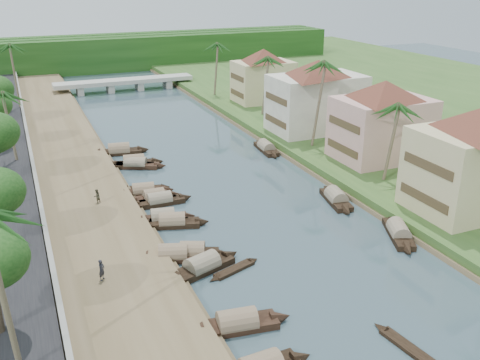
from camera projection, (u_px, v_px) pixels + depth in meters
name	position (u px, v px, depth m)	size (l,w,h in m)	color
ground	(290.00, 245.00, 48.29)	(220.00, 220.00, 0.00)	#354950
left_bank	(78.00, 189.00, 59.43)	(10.00, 180.00, 0.80)	brown
right_bank	(345.00, 149.00, 72.12)	(16.00, 180.00, 1.20)	#2E5020
retaining_wall	(37.00, 187.00, 57.55)	(0.40, 180.00, 1.10)	gray
treeline	(101.00, 53.00, 132.45)	(120.00, 14.00, 8.00)	#13360E
bridge	(125.00, 82.00, 109.31)	(28.00, 4.00, 2.40)	#A09F95
building_near	(478.00, 158.00, 51.16)	(14.85, 14.85, 10.20)	#CAB587
building_mid	(382.00, 119.00, 65.32)	(14.11, 14.11, 9.70)	#D39C95
building_far	(317.00, 95.00, 76.85)	(15.59, 15.59, 10.20)	silver
building_distant	(263.00, 75.00, 94.52)	(12.62, 12.62, 9.20)	#CAB587
sampan_2	(237.00, 324.00, 36.82)	(8.13, 2.68, 2.12)	black
sampan_3	(202.00, 267.00, 43.90)	(8.03, 4.14, 2.15)	black
sampan_4	(173.00, 255.00, 45.65)	(7.29, 3.72, 2.06)	black
sampan_5	(193.00, 253.00, 46.04)	(6.39, 3.92, 2.04)	black
sampan_6	(163.00, 218.00, 52.48)	(6.84, 2.63, 2.03)	black
sampan_7	(172.00, 222.00, 51.62)	(7.43, 3.62, 1.98)	black
sampan_8	(154.00, 198.00, 57.17)	(6.38, 1.79, 2.01)	black
sampan_9	(160.00, 201.00, 56.42)	(7.34, 1.67, 1.90)	black
sampan_10	(143.00, 191.00, 58.84)	(7.09, 2.55, 1.96)	black
sampan_11	(134.00, 163.00, 67.48)	(7.84, 2.83, 2.21)	black
sampan_12	(136.00, 165.00, 66.94)	(7.75, 4.76, 1.93)	black
sampan_13	(119.00, 151.00, 71.97)	(8.42, 3.01, 2.25)	black
sampan_14	(399.00, 233.00, 49.61)	(4.70, 8.15, 2.02)	black
sampan_15	(336.00, 199.00, 56.99)	(3.14, 8.00, 2.12)	black
sampan_16	(266.00, 148.00, 73.18)	(2.16, 8.17, 2.00)	black
canoe_0	(410.00, 349.00, 34.80)	(1.82, 6.61, 0.87)	black
canoe_1	(234.00, 270.00, 44.06)	(5.33, 2.61, 0.86)	black
canoe_2	(145.00, 188.00, 60.61)	(5.86, 2.47, 0.85)	black
palm_1	(393.00, 108.00, 57.02)	(3.20, 3.20, 9.96)	brown
palm_2	(318.00, 65.00, 67.80)	(3.20, 3.20, 12.49)	brown
palm_3	(264.00, 59.00, 84.15)	(3.20, 3.20, 10.57)	brown
palm_6	(6.00, 95.00, 62.68)	(3.20, 3.20, 9.86)	brown
palm_7	(215.00, 45.00, 97.87)	(3.20, 3.20, 10.89)	brown
palm_8	(11.00, 47.00, 87.45)	(3.20, 3.20, 11.89)	brown
tree_6	(339.00, 93.00, 80.53)	(4.92, 4.92, 6.82)	#473928
person_near	(102.00, 270.00, 41.04)	(0.63, 0.41, 1.73)	#25252D
person_far	(97.00, 196.00, 54.74)	(0.72, 0.56, 1.48)	#3A3728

